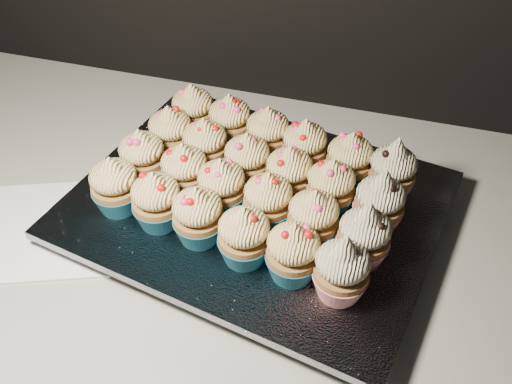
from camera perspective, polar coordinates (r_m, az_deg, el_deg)
worktop at (r=0.78m, az=11.78°, el=-6.41°), size 2.44×0.64×0.04m
napkin at (r=0.81m, az=-19.99°, el=-3.46°), size 0.23×0.23×0.00m
baking_tray at (r=0.77m, az=0.00°, el=-2.11°), size 0.49×0.40×0.02m
foil_lining at (r=0.76m, az=0.00°, el=-1.21°), size 0.53×0.45×0.01m
cupcake_0 at (r=0.74m, az=-13.92°, el=0.65°), size 0.06×0.06×0.08m
cupcake_1 at (r=0.71m, az=-9.91°, el=-0.84°), size 0.06×0.06×0.08m
cupcake_2 at (r=0.69m, az=-5.82°, el=-2.35°), size 0.06×0.06×0.08m
cupcake_3 at (r=0.66m, az=-1.19°, el=-4.41°), size 0.06×0.06×0.08m
cupcake_4 at (r=0.65m, az=3.72°, el=-6.02°), size 0.06×0.06×0.08m
cupcake_5 at (r=0.63m, az=8.56°, el=-7.64°), size 0.06×0.06×0.10m
cupcake_6 at (r=0.78m, az=-11.28°, el=3.45°), size 0.06×0.06×0.08m
cupcake_7 at (r=0.75m, az=-7.15°, el=2.07°), size 0.06×0.06×0.08m
cupcake_8 at (r=0.72m, az=-3.48°, el=0.53°), size 0.06×0.06×0.08m
cupcake_9 at (r=0.70m, az=1.21°, el=-0.91°), size 0.06×0.06×0.08m
cupcake_10 at (r=0.68m, az=5.73°, el=-2.64°), size 0.06×0.06×0.08m
cupcake_11 at (r=0.67m, az=10.76°, el=-4.32°), size 0.06×0.06×0.10m
cupcake_12 at (r=0.81m, az=-8.52°, el=5.82°), size 0.06×0.06×0.08m
cupcake_13 at (r=0.79m, az=-5.10°, el=4.66°), size 0.06×0.06×0.08m
cupcake_14 at (r=0.76m, az=-0.91°, el=3.15°), size 0.06×0.06×0.08m
cupcake_15 at (r=0.74m, az=3.31°, el=1.82°), size 0.06×0.06×0.08m
cupcake_16 at (r=0.72m, az=7.45°, el=0.47°), size 0.06×0.06×0.08m
cupcake_17 at (r=0.71m, az=12.24°, el=-1.00°), size 0.06×0.06×0.10m
cupcake_18 at (r=0.85m, az=-6.32°, el=8.07°), size 0.06×0.06×0.08m
cupcake_19 at (r=0.83m, az=-2.63°, el=7.08°), size 0.06×0.06×0.08m
cupcake_20 at (r=0.80m, az=1.18°, el=5.81°), size 0.06×0.06×0.08m
cupcake_21 at (r=0.78m, az=4.86°, el=4.52°), size 0.06×0.06×0.08m
cupcake_22 at (r=0.77m, az=9.31°, el=3.14°), size 0.06×0.06×0.08m
cupcake_23 at (r=0.76m, az=13.48°, el=2.11°), size 0.06×0.06×0.10m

